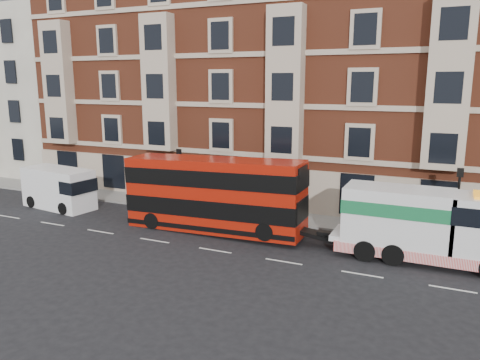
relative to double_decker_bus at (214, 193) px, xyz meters
The scene contains 10 objects.
ground 4.18m from the double_decker_bus, 61.84° to the right, with size 120.00×120.00×0.00m, color black.
sidewalk 5.32m from the double_decker_bus, 70.32° to the left, with size 90.00×3.00×0.15m, color slate.
victorian_terrace 14.38m from the double_decker_bus, 80.03° to the left, with size 45.00×12.00×20.40m.
cream_block 31.02m from the double_decker_bus, 158.83° to the left, with size 16.00×10.00×16.80m.
lamp_post_west 5.44m from the double_decker_bus, 143.96° to the left, with size 0.35×0.15×4.35m.
lamp_post_east 13.98m from the double_decker_bus, 13.21° to the left, with size 0.35×0.15×4.35m.
double_decker_bus is the anchor object (origin of this frame).
tow_truck 12.07m from the double_decker_bus, ahead, with size 9.04×2.67×3.77m.
box_van 13.06m from the double_decker_bus, behind, with size 5.89×3.00×2.93m.
pedestrian 10.30m from the double_decker_bus, 153.84° to the left, with size 0.65×0.43×1.79m, color #1E1830.
Camera 1 is at (11.29, -21.74, 9.13)m, focal length 35.00 mm.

